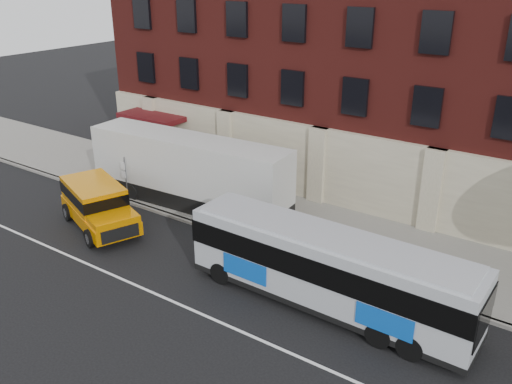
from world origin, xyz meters
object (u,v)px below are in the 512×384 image
Objects in this scene: sign_pole at (125,176)px; shipping_container at (189,173)px; city_bus at (328,268)px; yellow_suv at (97,202)px.

shipping_container is at bearing 24.33° from sign_pole.
city_bus is 0.97× the size of shipping_container.
shipping_container is at bearing 63.65° from yellow_suv.
shipping_container reaches higher than yellow_suv.
city_bus is (13.43, -2.60, 0.21)m from sign_pole.
sign_pole reaches higher than yellow_suv.
city_bus is 12.35m from yellow_suv.
city_bus is 1.94× the size of yellow_suv.
shipping_container is at bearing 158.36° from city_bus.
sign_pole is at bearing -155.67° from shipping_container.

